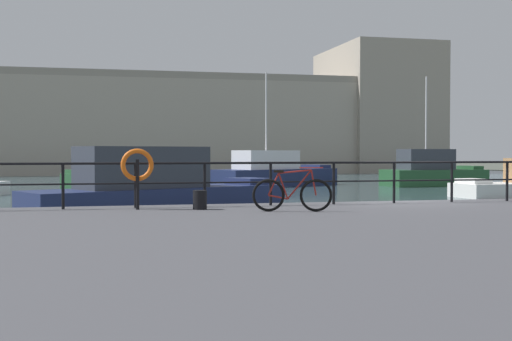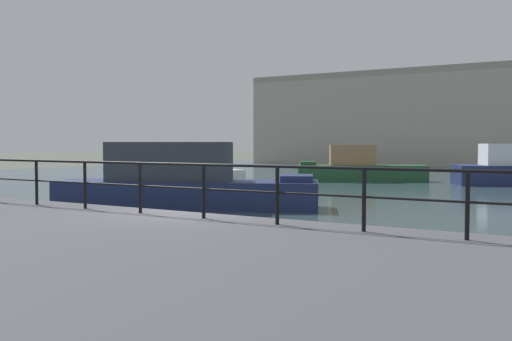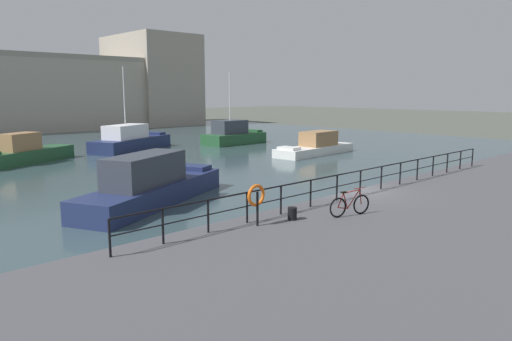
{
  "view_description": "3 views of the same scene",
  "coord_description": "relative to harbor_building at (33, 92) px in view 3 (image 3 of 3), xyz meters",
  "views": [
    {
      "loc": [
        -8.14,
        -17.02,
        2.3
      ],
      "look_at": [
        -3.04,
        4.23,
        1.71
      ],
      "focal_mm": 47.93,
      "sensor_mm": 36.0,
      "label": 1
    },
    {
      "loc": [
        7.89,
        -9.96,
        2.45
      ],
      "look_at": [
        -0.86,
        4.39,
        1.67
      ],
      "focal_mm": 41.31,
      "sensor_mm": 36.0,
      "label": 2
    },
    {
      "loc": [
        -17.5,
        -12.25,
        5.36
      ],
      "look_at": [
        -3.34,
        2.89,
        1.91
      ],
      "focal_mm": 33.06,
      "sensor_mm": 36.0,
      "label": 3
    }
  ],
  "objects": [
    {
      "name": "moored_small_launch",
      "position": [
        -11.66,
        -33.03,
        -4.59
      ],
      "size": [
        8.11,
        5.59,
        2.34
      ],
      "rotation": [
        0.0,
        0.0,
        3.63
      ],
      "color": "#23512D",
      "rests_on": "water_basin"
    },
    {
      "name": "moored_blue_motorboat",
      "position": [
        8.74,
        -33.43,
        -4.46
      ],
      "size": [
        6.88,
        3.28,
        7.4
      ],
      "rotation": [
        0.0,
        0.0,
        0.05
      ],
      "color": "#23512D",
      "rests_on": "water_basin"
    },
    {
      "name": "mooring_bollard",
      "position": [
        -11.28,
        -60.18,
        -4.21
      ],
      "size": [
        0.32,
        0.32,
        0.44
      ],
      "primitive_type": "cylinder",
      "color": "black",
      "rests_on": "quay_promenade"
    },
    {
      "name": "moored_white_yacht",
      "position": [
        8.77,
        -44.56,
        -4.71
      ],
      "size": [
        8.98,
        3.16,
        1.98
      ],
      "rotation": [
        0.0,
        0.0,
        3.23
      ],
      "color": "white",
      "rests_on": "water_basin"
    },
    {
      "name": "ground_plane",
      "position": [
        -5.53,
        -58.65,
        -5.42
      ],
      "size": [
        240.0,
        240.0,
        0.0
      ],
      "primitive_type": "plane",
      "color": "#4C5147"
    },
    {
      "name": "moored_cabin_cruiser",
      "position": [
        -1.72,
        -30.98,
        -4.49
      ],
      "size": [
        9.38,
        6.49,
        7.63
      ],
      "rotation": [
        0.0,
        0.0,
        0.45
      ],
      "color": "navy",
      "rests_on": "water_basin"
    },
    {
      "name": "quay_railing",
      "position": [
        -6.1,
        -59.4,
        -3.69
      ],
      "size": [
        23.12,
        0.07,
        1.08
      ],
      "color": "black",
      "rests_on": "quay_promenade"
    },
    {
      "name": "life_ring_stand",
      "position": [
        -12.67,
        -59.85,
        -3.46
      ],
      "size": [
        0.75,
        0.16,
        1.4
      ],
      "color": "black",
      "rests_on": "quay_promenade"
    },
    {
      "name": "parked_bicycle",
      "position": [
        -9.38,
        -61.22,
        -4.04
      ],
      "size": [
        1.72,
        0.52,
        0.98
      ],
      "rotation": [
        0.0,
        0.0,
        -0.27
      ],
      "color": "black",
      "rests_on": "quay_promenade"
    },
    {
      "name": "harbor_building",
      "position": [
        0.0,
        0.0,
        0.0
      ],
      "size": [
        60.01,
        15.73,
        14.55
      ],
      "color": "#A89E8E",
      "rests_on": "ground_plane"
    },
    {
      "name": "water_basin",
      "position": [
        -5.53,
        -28.45,
        -5.41
      ],
      "size": [
        80.0,
        60.0,
        0.01
      ],
      "primitive_type": "cube",
      "color": "#33474C",
      "rests_on": "ground_plane"
    },
    {
      "name": "quay_promenade",
      "position": [
        -5.53,
        -65.15,
        -4.92
      ],
      "size": [
        56.0,
        13.0,
        0.99
      ],
      "primitive_type": "cube",
      "color": "#47474C",
      "rests_on": "ground_plane"
    },
    {
      "name": "moored_green_narrowboat",
      "position": [
        -11.48,
        -51.18,
        -4.48
      ],
      "size": [
        9.81,
        6.41,
        2.49
      ],
      "rotation": [
        0.0,
        0.0,
        0.45
      ],
      "color": "navy",
      "rests_on": "water_basin"
    }
  ]
}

